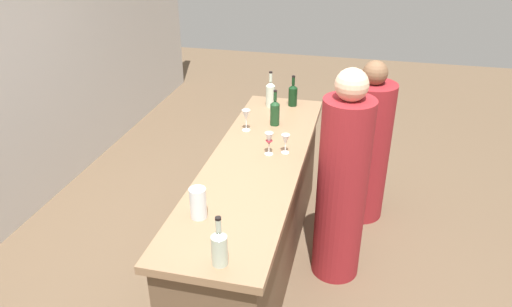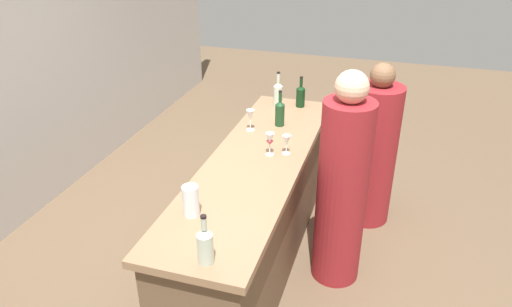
# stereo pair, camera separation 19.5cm
# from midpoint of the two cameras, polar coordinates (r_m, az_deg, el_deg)

# --- Properties ---
(ground_plane) EXTENTS (12.00, 12.00, 0.00)m
(ground_plane) POSITION_cam_midpoint_polar(r_m,az_deg,el_deg) (3.92, -1.46, -12.86)
(ground_plane) COLOR brown
(bar_counter) EXTENTS (2.48, 0.66, 0.93)m
(bar_counter) POSITION_cam_midpoint_polar(r_m,az_deg,el_deg) (3.64, -1.55, -7.20)
(bar_counter) COLOR brown
(bar_counter) RESTS_ON ground
(wine_bottle_leftmost_clear_pale) EXTENTS (0.08, 0.08, 0.28)m
(wine_bottle_leftmost_clear_pale) POSITION_cam_midpoint_polar(r_m,az_deg,el_deg) (2.43, -6.72, -10.95)
(wine_bottle_leftmost_clear_pale) COLOR #B7C6B2
(wine_bottle_leftmost_clear_pale) RESTS_ON bar_counter
(wine_bottle_second_left_olive_green) EXTENTS (0.08, 0.08, 0.30)m
(wine_bottle_second_left_olive_green) POSITION_cam_midpoint_polar(r_m,az_deg,el_deg) (3.90, 0.82, 4.94)
(wine_bottle_second_left_olive_green) COLOR #193D1E
(wine_bottle_second_left_olive_green) RESTS_ON bar_counter
(wine_bottle_center_clear_pale) EXTENTS (0.08, 0.08, 0.32)m
(wine_bottle_center_clear_pale) POSITION_cam_midpoint_polar(r_m,az_deg,el_deg) (4.28, 0.41, 7.14)
(wine_bottle_center_clear_pale) COLOR #B7C6B2
(wine_bottle_center_clear_pale) RESTS_ON bar_counter
(wine_bottle_second_right_dark_green) EXTENTS (0.08, 0.08, 0.28)m
(wine_bottle_second_right_dark_green) POSITION_cam_midpoint_polar(r_m,az_deg,el_deg) (4.30, 3.09, 7.00)
(wine_bottle_second_right_dark_green) COLOR black
(wine_bottle_second_right_dark_green) RESTS_ON bar_counter
(wine_glass_near_left) EXTENTS (0.06, 0.06, 0.15)m
(wine_glass_near_left) POSITION_cam_midpoint_polar(r_m,az_deg,el_deg) (3.45, 1.90, 1.55)
(wine_glass_near_left) COLOR white
(wine_glass_near_left) RESTS_ON bar_counter
(wine_glass_near_center) EXTENTS (0.06, 0.06, 0.17)m
(wine_glass_near_center) POSITION_cam_midpoint_polar(r_m,az_deg,el_deg) (3.42, -0.07, 1.60)
(wine_glass_near_center) COLOR white
(wine_glass_near_center) RESTS_ON bar_counter
(wine_glass_near_right) EXTENTS (0.07, 0.07, 0.17)m
(wine_glass_near_right) POSITION_cam_midpoint_polar(r_m,az_deg,el_deg) (3.80, -2.66, 4.46)
(wine_glass_near_right) COLOR white
(wine_glass_near_right) RESTS_ON bar_counter
(water_pitcher) EXTENTS (0.10, 0.10, 0.19)m
(water_pitcher) POSITION_cam_midpoint_polar(r_m,az_deg,el_deg) (2.78, -8.90, -5.86)
(water_pitcher) COLOR silver
(water_pitcher) RESTS_ON bar_counter
(person_left_guest) EXTENTS (0.44, 0.44, 1.62)m
(person_left_guest) POSITION_cam_midpoint_polar(r_m,az_deg,el_deg) (3.46, 8.58, -3.94)
(person_left_guest) COLOR maroon
(person_left_guest) RESTS_ON ground
(person_center_guest) EXTENTS (0.42, 0.42, 1.44)m
(person_center_guest) POSITION_cam_midpoint_polar(r_m,az_deg,el_deg) (4.24, 11.67, 0.48)
(person_center_guest) COLOR maroon
(person_center_guest) RESTS_ON ground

